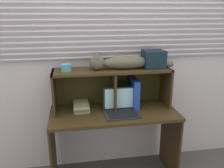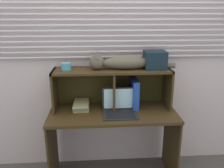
{
  "view_description": "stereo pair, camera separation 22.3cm",
  "coord_description": "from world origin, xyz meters",
  "px_view_note": "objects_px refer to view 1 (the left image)",
  "views": [
    {
      "loc": [
        -0.38,
        -1.9,
        1.71
      ],
      "look_at": [
        0.0,
        0.34,
        1.01
      ],
      "focal_mm": 38.07,
      "sensor_mm": 36.0,
      "label": 1
    },
    {
      "loc": [
        -0.16,
        -1.93,
        1.71
      ],
      "look_at": [
        0.0,
        0.34,
        1.01
      ],
      "focal_mm": 38.07,
      "sensor_mm": 36.0,
      "label": 2
    }
  ],
  "objects_px": {
    "binder_upright": "(134,93)",
    "small_basket": "(66,68)",
    "cat": "(121,62)",
    "book_stack": "(81,106)",
    "storage_box": "(154,59)",
    "laptop": "(121,108)"
  },
  "relations": [
    {
      "from": "laptop",
      "to": "binder_upright",
      "type": "distance_m",
      "value": 0.25
    },
    {
      "from": "binder_upright",
      "to": "storage_box",
      "type": "distance_m",
      "value": 0.4
    },
    {
      "from": "cat",
      "to": "small_basket",
      "type": "bearing_deg",
      "value": 180.0
    },
    {
      "from": "small_basket",
      "to": "storage_box",
      "type": "xyz_separation_m",
      "value": [
        0.87,
        0.0,
        0.05
      ]
    },
    {
      "from": "laptop",
      "to": "storage_box",
      "type": "bearing_deg",
      "value": 23.45
    },
    {
      "from": "laptop",
      "to": "small_basket",
      "type": "height_order",
      "value": "small_basket"
    },
    {
      "from": "laptop",
      "to": "book_stack",
      "type": "height_order",
      "value": "laptop"
    },
    {
      "from": "laptop",
      "to": "storage_box",
      "type": "distance_m",
      "value": 0.59
    },
    {
      "from": "small_basket",
      "to": "storage_box",
      "type": "bearing_deg",
      "value": 0.0
    },
    {
      "from": "binder_upright",
      "to": "book_stack",
      "type": "height_order",
      "value": "binder_upright"
    },
    {
      "from": "cat",
      "to": "storage_box",
      "type": "height_order",
      "value": "cat"
    },
    {
      "from": "small_basket",
      "to": "laptop",
      "type": "bearing_deg",
      "value": -17.04
    },
    {
      "from": "binder_upright",
      "to": "small_basket",
      "type": "bearing_deg",
      "value": 180.0
    },
    {
      "from": "cat",
      "to": "book_stack",
      "type": "xyz_separation_m",
      "value": [
        -0.4,
        0.0,
        -0.44
      ]
    },
    {
      "from": "cat",
      "to": "binder_upright",
      "type": "distance_m",
      "value": 0.35
    },
    {
      "from": "small_basket",
      "to": "binder_upright",
      "type": "bearing_deg",
      "value": 0.0
    },
    {
      "from": "book_stack",
      "to": "storage_box",
      "type": "bearing_deg",
      "value": -0.19
    },
    {
      "from": "binder_upright",
      "to": "book_stack",
      "type": "distance_m",
      "value": 0.56
    },
    {
      "from": "book_stack",
      "to": "storage_box",
      "type": "height_order",
      "value": "storage_box"
    },
    {
      "from": "binder_upright",
      "to": "small_basket",
      "type": "relative_size",
      "value": 3.07
    },
    {
      "from": "binder_upright",
      "to": "storage_box",
      "type": "relative_size",
      "value": 1.42
    },
    {
      "from": "small_basket",
      "to": "cat",
      "type": "bearing_deg",
      "value": -0.0
    }
  ]
}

